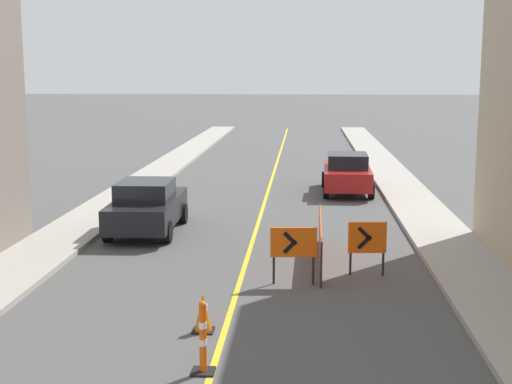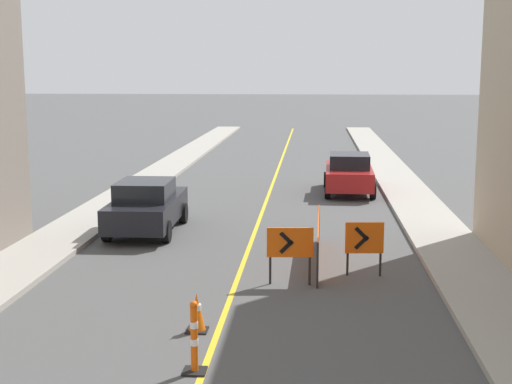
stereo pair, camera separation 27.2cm
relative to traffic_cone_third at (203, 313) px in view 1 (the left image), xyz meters
name	(u,v)px [view 1 (the left image)]	position (x,y,z in m)	size (l,w,h in m)	color
lane_stripe	(271,182)	(0.40, 18.24, -0.36)	(0.12, 59.17, 0.01)	gold
sidewalk_left	(148,179)	(-5.06, 18.24, -0.29)	(1.90, 59.17, 0.14)	#9E998E
sidewalk_right	(397,182)	(5.85, 18.24, -0.29)	(1.90, 59.17, 0.14)	#9E998E
traffic_cone_third	(203,313)	(0.00, 0.00, 0.00)	(0.40, 0.40, 0.73)	black
delineator_post_rear	(203,342)	(0.26, -1.84, 0.16)	(0.38, 0.38, 1.20)	black
arrow_barricade_primary	(294,245)	(1.63, 3.09, 0.57)	(1.05, 0.15, 1.32)	#EF560C
arrow_barricade_secondary	(367,240)	(3.35, 3.94, 0.51)	(0.91, 0.15, 1.29)	#EF560C
safety_mesh_fence	(320,242)	(2.28, 5.08, 0.17)	(0.11, 4.54, 1.06)	#EF560C
parked_car_curb_near	(147,206)	(-2.85, 8.12, 0.44)	(1.94, 4.34, 1.59)	black
parked_car_curb_mid	(347,173)	(3.55, 15.62, 0.44)	(1.95, 4.34, 1.59)	maroon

